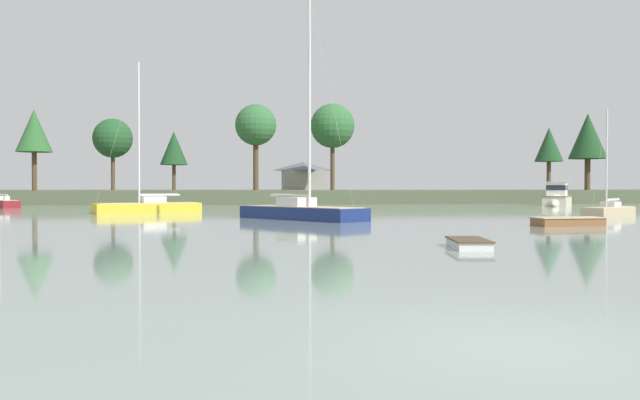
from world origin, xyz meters
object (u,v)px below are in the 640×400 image
(sailboat_yellow, at_px, (148,210))
(cruiser_cream, at_px, (557,200))
(dinghy_grey, at_px, (141,206))
(dinghy_wood, at_px, (568,223))
(sailboat_navy, at_px, (301,215))
(dinghy_white, at_px, (469,245))
(sailboat_sand, at_px, (609,213))
(sailboat_maroon, at_px, (1,206))

(sailboat_yellow, bearing_deg, cruiser_cream, 20.35)
(cruiser_cream, relative_size, dinghy_grey, 2.30)
(dinghy_grey, height_order, dinghy_wood, dinghy_wood)
(sailboat_yellow, relative_size, sailboat_navy, 0.84)
(dinghy_white, xyz_separation_m, sailboat_yellow, (-15.32, 32.27, 0.16))
(sailboat_sand, bearing_deg, sailboat_navy, -173.34)
(cruiser_cream, xyz_separation_m, dinghy_wood, (-17.89, -36.58, -0.51))
(dinghy_white, xyz_separation_m, sailboat_maroon, (-32.23, 47.75, 0.10))
(sailboat_maroon, relative_size, dinghy_grey, 2.69)
(dinghy_white, distance_m, dinghy_grey, 50.19)
(sailboat_yellow, relative_size, cruiser_cream, 1.50)
(sailboat_sand, distance_m, sailboat_navy, 22.70)
(sailboat_yellow, xyz_separation_m, sailboat_sand, (33.94, -9.50, -0.08))
(cruiser_cream, bearing_deg, dinghy_grey, -178.31)
(cruiser_cream, relative_size, sailboat_sand, 1.04)
(sailboat_maroon, bearing_deg, dinghy_wood, -40.86)
(sailboat_yellow, bearing_deg, sailboat_maroon, 137.53)
(sailboat_sand, bearing_deg, sailboat_maroon, 153.84)
(dinghy_white, relative_size, sailboat_sand, 0.34)
(sailboat_maroon, relative_size, dinghy_wood, 2.55)
(dinghy_grey, bearing_deg, dinghy_white, -68.84)
(dinghy_grey, distance_m, sailboat_navy, 30.21)
(dinghy_white, relative_size, dinghy_wood, 0.72)
(sailboat_yellow, distance_m, sailboat_navy, 16.65)
(sailboat_yellow, xyz_separation_m, dinghy_wood, (24.92, -20.70, -0.11))
(sailboat_sand, relative_size, sailboat_navy, 0.54)
(cruiser_cream, height_order, sailboat_navy, sailboat_navy)
(cruiser_cream, xyz_separation_m, dinghy_grey, (-45.61, -1.34, -0.53))
(cruiser_cream, bearing_deg, sailboat_yellow, -159.65)
(dinghy_white, bearing_deg, dinghy_wood, 50.31)
(dinghy_grey, xyz_separation_m, sailboat_sand, (36.73, -24.03, 0.04))
(cruiser_cream, distance_m, sailboat_sand, 26.89)
(sailboat_sand, distance_m, dinghy_wood, 14.38)
(dinghy_grey, bearing_deg, sailboat_maroon, 176.16)
(dinghy_white, height_order, sailboat_navy, sailboat_navy)
(sailboat_maroon, bearing_deg, dinghy_white, -55.98)
(dinghy_white, bearing_deg, sailboat_navy, 101.02)
(sailboat_yellow, relative_size, dinghy_grey, 3.44)
(sailboat_navy, bearing_deg, dinghy_wood, -32.36)
(dinghy_grey, xyz_separation_m, sailboat_navy, (14.19, -26.67, 0.15))
(dinghy_white, relative_size, sailboat_maroon, 0.28)
(cruiser_cream, distance_m, dinghy_wood, 40.72)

